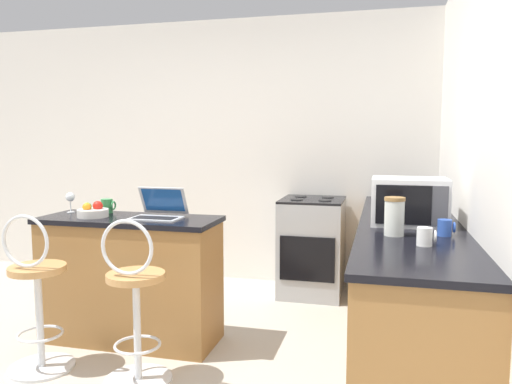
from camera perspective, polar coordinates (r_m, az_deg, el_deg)
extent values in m
plane|color=#ADA393|center=(3.24, -14.38, -20.39)|extent=(20.00, 20.00, 0.00)
cube|color=silver|center=(5.04, -2.10, 4.63)|extent=(12.00, 0.06, 2.60)
cube|color=silver|center=(2.59, 26.10, 2.47)|extent=(0.06, 12.00, 2.60)
cube|color=olive|center=(3.70, -14.11, -9.90)|extent=(1.23, 0.47, 0.85)
cube|color=black|center=(3.60, -14.30, -3.10)|extent=(1.26, 0.50, 0.03)
cube|color=olive|center=(3.57, 16.97, -10.56)|extent=(0.62, 2.78, 0.85)
cube|color=black|center=(3.47, 17.21, -3.53)|extent=(0.65, 2.81, 0.03)
cylinder|color=silver|center=(3.58, -23.26, -17.89)|extent=(0.40, 0.40, 0.02)
cylinder|color=silver|center=(3.47, -23.49, -13.17)|extent=(0.04, 0.04, 0.62)
torus|color=silver|center=(3.50, -23.42, -14.66)|extent=(0.28, 0.28, 0.02)
cylinder|color=#B7844C|center=(3.38, -23.72, -8.05)|extent=(0.34, 0.34, 0.04)
torus|color=silver|center=(3.27, -24.88, -5.14)|extent=(0.32, 0.02, 0.32)
cylinder|color=silver|center=(3.25, -13.28, -20.13)|extent=(0.40, 0.40, 0.02)
cylinder|color=silver|center=(3.12, -13.43, -15.00)|extent=(0.04, 0.04, 0.62)
torus|color=silver|center=(3.16, -13.38, -16.62)|extent=(0.28, 0.28, 0.02)
cylinder|color=#B7844C|center=(3.02, -13.58, -9.34)|extent=(0.34, 0.34, 0.04)
torus|color=silver|center=(2.90, -14.55, -6.16)|extent=(0.32, 0.02, 0.32)
cube|color=#B7BABF|center=(3.48, -11.37, -2.96)|extent=(0.34, 0.22, 0.01)
cube|color=black|center=(3.47, -11.49, -2.90)|extent=(0.29, 0.12, 0.00)
cube|color=#B7BABF|center=(3.58, -10.53, -0.94)|extent=(0.34, 0.10, 0.19)
cube|color=#19478C|center=(3.58, -10.57, -0.91)|extent=(0.30, 0.08, 0.16)
cube|color=white|center=(3.33, 17.09, -1.02)|extent=(0.46, 0.37, 0.30)
cube|color=black|center=(3.14, 16.49, -1.43)|extent=(0.33, 0.01, 0.24)
cube|color=#4C4C51|center=(3.16, 20.28, -1.52)|extent=(0.09, 0.01, 0.24)
cube|color=silver|center=(3.98, 16.45, -0.65)|extent=(0.24, 0.27, 0.19)
cube|color=black|center=(3.97, 15.81, 0.74)|extent=(0.05, 0.19, 0.00)
cube|color=black|center=(3.97, 17.17, 0.71)|extent=(0.05, 0.19, 0.00)
cube|color=black|center=(3.97, 14.62, -0.07)|extent=(0.02, 0.02, 0.02)
cube|color=#9EA3A8|center=(4.64, 6.41, -6.34)|extent=(0.56, 0.60, 0.87)
cube|color=black|center=(4.35, 5.85, -7.64)|extent=(0.48, 0.01, 0.39)
cube|color=black|center=(4.56, 6.48, -0.90)|extent=(0.56, 0.60, 0.02)
cylinder|color=black|center=(4.46, 4.67, -0.86)|extent=(0.11, 0.11, 0.01)
cylinder|color=black|center=(4.43, 7.89, -0.96)|extent=(0.11, 0.11, 0.01)
cylinder|color=black|center=(4.70, 5.16, -0.51)|extent=(0.11, 0.11, 0.01)
cylinder|color=black|center=(4.67, 8.22, -0.60)|extent=(0.11, 0.11, 0.01)
cylinder|color=#338447|center=(3.84, -16.67, -1.54)|extent=(0.08, 0.08, 0.10)
torus|color=#338447|center=(3.81, -15.98, -1.50)|extent=(0.01, 0.07, 0.07)
cylinder|color=silver|center=(2.94, 15.52, -2.90)|extent=(0.11, 0.11, 0.20)
cylinder|color=olive|center=(2.92, 15.59, -0.78)|extent=(0.12, 0.12, 0.02)
cylinder|color=#2D51AD|center=(3.02, 20.74, -3.84)|extent=(0.08, 0.08, 0.09)
torus|color=#2D51AD|center=(3.03, 21.71, -3.77)|extent=(0.01, 0.06, 0.06)
cylinder|color=silver|center=(3.96, -20.40, -2.17)|extent=(0.06, 0.06, 0.00)
cylinder|color=silver|center=(3.95, -20.42, -1.54)|extent=(0.01, 0.01, 0.08)
sphere|color=silver|center=(3.94, -20.46, -0.53)|extent=(0.07, 0.07, 0.07)
cylinder|color=silver|center=(3.68, -18.14, -2.31)|extent=(0.21, 0.21, 0.05)
sphere|color=red|center=(3.68, -17.63, -1.52)|extent=(0.07, 0.07, 0.07)
sphere|color=orange|center=(3.67, -18.80, -1.64)|extent=(0.06, 0.06, 0.06)
sphere|color=#66B233|center=(3.69, -18.73, -1.60)|extent=(0.06, 0.06, 0.06)
cylinder|color=white|center=(2.72, 18.70, -4.85)|extent=(0.08, 0.08, 0.10)
torus|color=white|center=(2.72, 19.79, -4.77)|extent=(0.01, 0.06, 0.06)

